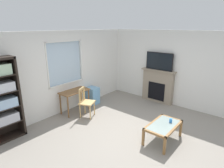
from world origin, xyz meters
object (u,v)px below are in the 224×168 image
(plastic_drawer_unit, at_px, (93,95))
(tv, at_px, (159,61))
(wooden_chair, at_px, (86,102))
(fireplace, at_px, (158,86))
(desk_under_window, at_px, (75,94))
(sippy_cup, at_px, (171,120))
(coffee_table, at_px, (163,127))

(plastic_drawer_unit, xyz_separation_m, tv, (1.59, -1.67, 1.19))
(wooden_chair, height_order, plastic_drawer_unit, wooden_chair)
(plastic_drawer_unit, xyz_separation_m, fireplace, (1.61, -1.67, 0.30))
(desk_under_window, distance_m, tv, 3.04)
(sippy_cup, bearing_deg, wooden_chair, 101.60)
(tv, distance_m, sippy_cup, 2.54)
(wooden_chair, relative_size, fireplace, 0.74)
(desk_under_window, xyz_separation_m, plastic_drawer_unit, (0.83, 0.05, -0.30))
(tv, bearing_deg, wooden_chair, 155.48)
(tv, bearing_deg, sippy_cup, -145.33)
(wooden_chair, xyz_separation_m, tv, (2.42, -1.10, 1.02))
(desk_under_window, relative_size, fireplace, 0.77)
(wooden_chair, distance_m, fireplace, 2.68)
(desk_under_window, height_order, fireplace, fireplace)
(desk_under_window, xyz_separation_m, wooden_chair, (-0.00, -0.52, -0.12))
(wooden_chair, bearing_deg, sippy_cup, -78.40)
(sippy_cup, bearing_deg, tv, 34.67)
(desk_under_window, height_order, sippy_cup, desk_under_window)
(desk_under_window, height_order, coffee_table, desk_under_window)
(sippy_cup, bearing_deg, plastic_drawer_unit, 83.71)
(wooden_chair, height_order, fireplace, fireplace)
(desk_under_window, relative_size, wooden_chair, 1.04)
(wooden_chair, xyz_separation_m, sippy_cup, (0.50, -2.43, 0.01))
(desk_under_window, bearing_deg, sippy_cup, -80.47)
(coffee_table, distance_m, sippy_cup, 0.25)
(plastic_drawer_unit, distance_m, sippy_cup, 3.02)
(fireplace, distance_m, coffee_table, 2.49)
(wooden_chair, distance_m, sippy_cup, 2.48)
(desk_under_window, bearing_deg, tv, -33.87)
(wooden_chair, relative_size, tv, 0.94)
(tv, xyz_separation_m, coffee_table, (-2.13, -1.24, -1.12))
(desk_under_window, distance_m, wooden_chair, 0.53)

